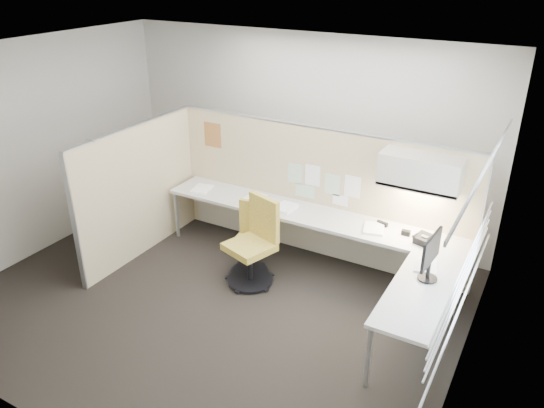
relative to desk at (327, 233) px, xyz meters
The scene contains 26 objects.
floor 1.58m from the desk, 129.58° to the right, with size 5.50×4.50×0.01m, color black.
ceiling 2.64m from the desk, 129.58° to the right, with size 5.50×4.50×0.01m, color white.
wall_back 1.66m from the desk, 129.62° to the left, with size 5.50×0.02×2.80m, color beige.
wall_front 3.59m from the desk, 105.41° to the right, with size 5.50×0.02×2.80m, color beige.
wall_left 3.93m from the desk, 162.99° to the right, with size 0.02×4.50×2.80m, color beige.
wall_right 2.28m from the desk, 31.75° to the right, with size 0.02×4.50×2.80m, color beige.
window_pane 2.32m from the desk, 32.11° to the right, with size 0.01×2.80×1.30m, color #AAB7C5.
partition_back 0.67m from the desk, 128.75° to the left, with size 4.10×0.06×1.75m, color beige.
partition_left 2.52m from the desk, 165.56° to the right, with size 0.06×2.20×1.75m, color beige.
desk is the anchor object (origin of this frame).
overhead_bin 1.35m from the desk, 15.24° to the left, with size 0.90×0.36×0.38m, color beige.
task_light_strip 1.22m from the desk, 15.24° to the left, with size 0.60×0.06×0.02m, color #FFEABF.
pinned_papers 0.69m from the desk, 124.37° to the left, with size 1.01×0.00×0.47m.
poster 2.19m from the desk, 167.47° to the left, with size 0.28×0.00×0.35m, color orange.
chair_left 0.91m from the desk, 142.86° to the right, with size 0.63×0.65×1.08m.
chair_right 0.96m from the desk, 155.75° to the right, with size 0.49×0.50×0.92m.
monitor 1.57m from the desk, 24.85° to the right, with size 0.20×0.48×0.50m.
phone 1.16m from the desk, ahead, with size 0.26×0.25×0.12m.
stapler 0.67m from the desk, 25.17° to the left, with size 0.14×0.04×0.05m, color black.
tape_dispenser 0.94m from the desk, 11.13° to the left, with size 0.10×0.06×0.06m, color black.
coat_hook 2.94m from the desk, 152.56° to the right, with size 0.18×0.48×1.42m.
paper_stack_0 1.96m from the desk, behind, with size 0.23×0.30×0.02m, color white.
paper_stack_1 1.18m from the desk, behind, with size 0.23×0.30×0.02m, color white.
paper_stack_2 0.67m from the desk, behind, with size 0.23×0.30×0.04m, color white.
paper_stack_3 0.57m from the desk, 12.83° to the left, with size 0.23×0.30×0.03m, color white.
paper_stack_4 1.36m from the desk, 16.99° to the right, with size 0.23×0.30×0.02m, color white.
Camera 1 is at (3.15, -4.20, 3.69)m, focal length 35.00 mm.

